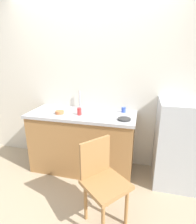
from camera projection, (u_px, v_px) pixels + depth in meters
ground_plane at (72, 199)px, 2.21m from camera, size 8.00×8.00×0.00m
back_wall at (93, 80)px, 2.73m from camera, size 4.80×0.10×2.65m
cabinet_base at (83, 143)px, 2.70m from camera, size 1.49×0.60×0.87m
countertop at (82, 114)px, 2.56m from camera, size 1.53×0.64×0.04m
faucet at (80, 99)px, 2.77m from camera, size 0.02×0.02×0.28m
refrigerator at (177, 144)px, 2.37m from camera, size 0.54×0.57×1.15m
chair at (102, 179)px, 1.81m from camera, size 0.56×0.56×0.89m
terracotta_bowl at (60, 112)px, 2.52m from camera, size 0.12×0.12×0.04m
hotplate at (124, 119)px, 2.28m from camera, size 0.17×0.17×0.02m
cup_blue at (124, 110)px, 2.58m from camera, size 0.06×0.06×0.07m
cup_red at (79, 111)px, 2.46m from camera, size 0.06×0.06×0.10m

